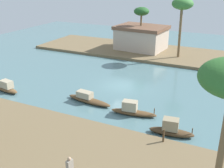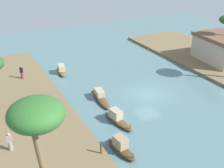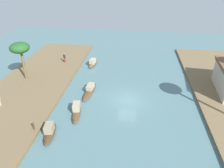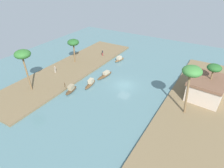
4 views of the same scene
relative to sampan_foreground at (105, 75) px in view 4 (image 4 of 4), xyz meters
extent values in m
plane|color=slate|center=(1.27, 5.31, -0.34)|extent=(66.62, 66.62, 0.00)
cube|color=brown|center=(1.27, -8.57, -0.16)|extent=(38.85, 10.25, 0.37)
cube|color=brown|center=(1.27, 19.20, -0.16)|extent=(38.85, 10.25, 0.37)
ellipsoid|color=brown|center=(0.13, -0.01, -0.14)|extent=(4.78, 1.49, 0.42)
cube|color=tan|center=(-0.35, 0.04, 0.37)|extent=(1.59, 0.95, 0.59)
ellipsoid|color=brown|center=(-8.90, -1.39, -0.12)|extent=(3.46, 1.42, 0.44)
cube|color=tan|center=(-8.74, -1.41, 0.48)|extent=(1.42, 0.98, 0.76)
ellipsoid|color=brown|center=(4.81, -0.48, -0.14)|extent=(4.05, 1.48, 0.40)
cube|color=tan|center=(4.46, -0.53, 0.48)|extent=(1.34, 0.97, 0.85)
cylinder|color=brown|center=(6.54, -0.21, 0.28)|extent=(0.07, 0.07, 0.52)
ellipsoid|color=#47331E|center=(8.52, -2.22, -0.11)|extent=(3.45, 1.40, 0.47)
cube|color=gray|center=(8.42, -2.23, 0.55)|extent=(1.25, 0.97, 0.86)
cylinder|color=#47331E|center=(9.99, -2.02, 0.28)|extent=(0.07, 0.07, 0.41)
cylinder|color=gray|center=(4.75, -9.99, 0.41)|extent=(0.37, 0.37, 0.77)
cube|color=gray|center=(4.75, -9.99, 1.10)|extent=(0.29, 0.43, 0.61)
sphere|color=tan|center=(4.75, -9.99, 1.51)|extent=(0.21, 0.21, 0.21)
cylinder|color=brown|center=(-8.73, -6.39, 0.41)|extent=(0.48, 0.48, 0.78)
cube|color=#232328|center=(-8.73, -6.39, 1.12)|extent=(0.40, 0.41, 0.62)
sphere|color=#9E7556|center=(-8.73, -6.39, 1.53)|extent=(0.21, 0.21, 0.21)
cylinder|color=#4C3823|center=(8.36, -3.90, 0.50)|extent=(0.14, 0.14, 0.97)
cylinder|color=brown|center=(-2.08, -10.11, 2.18)|extent=(0.34, 0.48, 4.33)
ellipsoid|color=#235623|center=(-2.08, -10.11, 4.89)|extent=(2.74, 2.74, 1.50)
cylinder|color=brown|center=(12.18, -9.03, 3.28)|extent=(0.32, 0.82, 6.52)
ellipsoid|color=#2D6628|center=(12.18, -9.03, 7.10)|extent=(2.83, 2.83, 1.55)
cylinder|color=brown|center=(-2.22, 20.09, 2.64)|extent=(0.28, 0.35, 5.25)
ellipsoid|color=#235623|center=(-2.22, 20.09, 5.73)|extent=(2.32, 2.32, 1.28)
cylinder|color=brown|center=(4.34, 17.61, 3.38)|extent=(0.34, 0.77, 6.74)
ellipsoid|color=#387533|center=(4.34, 17.61, 7.32)|extent=(2.83, 2.83, 1.56)
cube|color=#C6B29E|center=(-2.01, 19.82, 1.57)|extent=(7.42, 5.93, 3.10)
cube|color=brown|center=(-2.01, 19.82, 3.36)|extent=(7.86, 6.28, 0.49)
camera|label=1|loc=(12.23, -20.13, 10.82)|focal=44.05mm
camera|label=2|loc=(24.10, -11.13, 14.22)|focal=45.21mm
camera|label=3|loc=(22.94, 5.98, 14.53)|focal=32.48mm
camera|label=4|loc=(31.85, 20.76, 20.03)|focal=31.87mm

